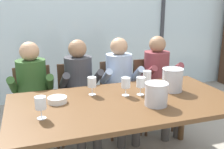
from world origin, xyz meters
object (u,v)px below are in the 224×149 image
chair_right_of_center (151,88)px  ice_bucket_primary (156,94)px  ice_bucket_secondary (172,79)px  wine_glass_center_pour (141,83)px  chair_left_of_center (76,95)px  wine_glass_by_left_taster (126,83)px  person_maroon_top (159,77)px  wine_glass_spare_empty (92,82)px  person_charcoal_jacket (80,85)px  dining_table (124,109)px  chair_near_curtain (35,99)px  wine_glass_near_bucket (41,104)px  tasting_bowl (57,100)px  chair_center (118,91)px  person_pale_blue_shirt (121,81)px  wine_glass_by_right_taster (147,76)px  person_olive_shirt (32,90)px

chair_right_of_center → ice_bucket_primary: (-0.51, -1.08, 0.35)m
ice_bucket_secondary → wine_glass_center_pour: size_ratio=1.31×
chair_right_of_center → wine_glass_center_pour: bearing=-123.4°
chair_left_of_center → wine_glass_by_left_taster: 0.96m
person_maroon_top → wine_glass_spare_empty: size_ratio=6.98×
chair_left_of_center → person_charcoal_jacket: person_charcoal_jacket is taller
dining_table → person_charcoal_jacket: size_ratio=1.66×
ice_bucket_primary → wine_glass_center_pour: ice_bucket_primary is taller
wine_glass_by_left_taster → chair_left_of_center: bearing=111.5°
chair_near_curtain → wine_glass_near_bucket: size_ratio=5.14×
person_maroon_top → wine_glass_center_pour: bearing=-134.6°
person_maroon_top → ice_bucket_secondary: size_ratio=5.33×
wine_glass_by_left_taster → tasting_bowl: bearing=177.9°
chair_center → ice_bucket_secondary: (0.26, -0.83, 0.36)m
dining_table → chair_left_of_center: size_ratio=2.26×
ice_bucket_secondary → wine_glass_near_bucket: bearing=-169.1°
dining_table → person_charcoal_jacket: bearing=106.8°
person_charcoal_jacket → chair_right_of_center: bearing=4.2°
person_pale_blue_shirt → ice_bucket_secondary: (0.29, -0.68, 0.19)m
person_pale_blue_shirt → wine_glass_near_bucket: person_pale_blue_shirt is taller
chair_near_curtain → person_maroon_top: (1.53, -0.16, 0.17)m
chair_left_of_center → person_maroon_top: person_maroon_top is taller
tasting_bowl → wine_glass_by_right_taster: wine_glass_by_right_taster is taller
chair_center → chair_left_of_center: bearing=177.1°
person_maroon_top → wine_glass_by_right_taster: 0.69m
person_charcoal_jacket → wine_glass_by_left_taster: 0.75m
tasting_bowl → wine_glass_spare_empty: size_ratio=0.97×
chair_left_of_center → ice_bucket_primary: ice_bucket_primary is taller
chair_center → dining_table: bearing=-108.3°
person_charcoal_jacket → ice_bucket_secondary: size_ratio=5.33×
chair_near_curtain → tasting_bowl: (0.18, -0.81, 0.27)m
person_pale_blue_shirt → wine_glass_center_pour: size_ratio=6.98×
chair_near_curtain → person_olive_shirt: person_olive_shirt is taller
chair_near_curtain → wine_glass_by_left_taster: 1.21m
chair_center → person_olive_shirt: 1.07m
dining_table → chair_left_of_center: chair_left_of_center is taller
ice_bucket_primary → ice_bucket_secondary: ice_bucket_secondary is taller
tasting_bowl → wine_glass_by_left_taster: bearing=-2.1°
person_charcoal_jacket → wine_glass_center_pour: bearing=-60.5°
person_olive_shirt → ice_bucket_secondary: bearing=-24.2°
ice_bucket_secondary → dining_table: bearing=-169.1°
tasting_bowl → wine_glass_near_bucket: wine_glass_near_bucket is taller
chair_right_of_center → tasting_bowl: 1.53m
person_maroon_top → ice_bucket_primary: person_maroon_top is taller
chair_near_curtain → ice_bucket_secondary: bearing=-37.3°
dining_table → tasting_bowl: tasting_bowl is taller
wine_glass_near_bucket → wine_glass_spare_empty: size_ratio=1.00×
wine_glass_spare_empty → chair_near_curtain: bearing=126.0°
chair_left_of_center → chair_center: 0.55m
tasting_bowl → wine_glass_by_left_taster: size_ratio=0.97×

